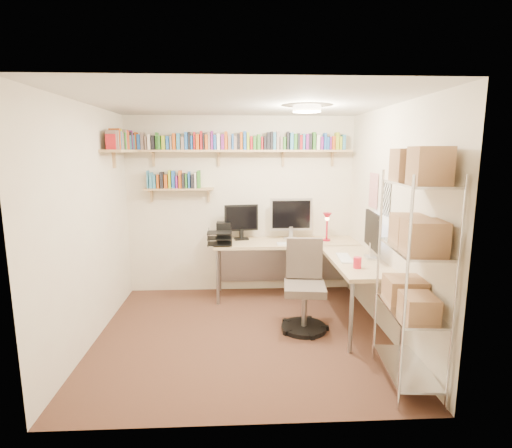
# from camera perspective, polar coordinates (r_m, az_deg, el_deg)

# --- Properties ---
(ground) EXTENTS (3.20, 3.20, 0.00)m
(ground) POSITION_cam_1_polar(r_m,az_deg,el_deg) (4.63, -1.88, -15.47)
(ground) COLOR #44291D
(ground) RESTS_ON ground
(room_shell) EXTENTS (3.24, 3.04, 2.52)m
(room_shell) POSITION_cam_1_polar(r_m,az_deg,el_deg) (4.20, -1.95, 3.94)
(room_shell) COLOR beige
(room_shell) RESTS_ON ground
(wall_shelves) EXTENTS (3.12, 1.09, 0.80)m
(wall_shelves) POSITION_cam_1_polar(r_m,az_deg,el_deg) (5.47, -6.84, 10.42)
(wall_shelves) COLOR tan
(wall_shelves) RESTS_ON ground
(corner_desk) EXTENTS (2.11, 2.01, 1.37)m
(corner_desk) POSITION_cam_1_polar(r_m,az_deg,el_deg) (5.29, 5.50, -3.17)
(corner_desk) COLOR beige
(corner_desk) RESTS_ON ground
(office_chair) EXTENTS (0.54, 0.55, 1.03)m
(office_chair) POSITION_cam_1_polar(r_m,az_deg,el_deg) (4.66, 6.91, -9.60)
(office_chair) COLOR black
(office_chair) RESTS_ON ground
(wire_rack) EXTENTS (0.46, 0.83, 2.06)m
(wire_rack) POSITION_cam_1_polar(r_m,az_deg,el_deg) (3.56, 21.81, -1.67)
(wire_rack) COLOR silver
(wire_rack) RESTS_ON ground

